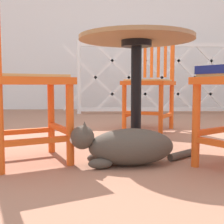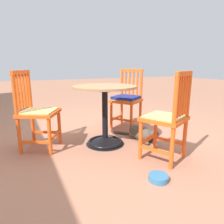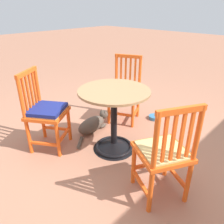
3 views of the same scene
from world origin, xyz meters
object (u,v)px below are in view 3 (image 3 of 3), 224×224
pet_water_bowl (154,117)px  orange_chair_at_corner (125,91)px  tabby_cat (94,124)px  orange_chair_facing_out (164,154)px  orange_chair_near_fence (45,112)px  cafe_table (114,127)px

pet_water_bowl → orange_chair_at_corner: bearing=-46.6°
tabby_cat → orange_chair_facing_out: bearing=74.8°
orange_chair_at_corner → pet_water_bowl: 0.61m
orange_chair_near_fence → orange_chair_facing_out: size_ratio=1.00×
cafe_table → pet_water_bowl: size_ratio=4.47×
orange_chair_facing_out → pet_water_bowl: orange_chair_facing_out is taller
tabby_cat → pet_water_bowl: (-0.84, 0.41, -0.07)m
orange_chair_at_corner → cafe_table: bearing=31.8°
cafe_table → pet_water_bowl: bearing=-175.6°
cafe_table → orange_chair_facing_out: size_ratio=0.83×
tabby_cat → cafe_table: bearing=76.3°
orange_chair_at_corner → tabby_cat: 0.63m
orange_chair_near_fence → orange_chair_facing_out: bearing=101.2°
tabby_cat → pet_water_bowl: tabby_cat is taller
orange_chair_near_fence → tabby_cat: bearing=170.0°
tabby_cat → orange_chair_at_corner: bearing=171.1°
cafe_table → orange_chair_at_corner: orange_chair_at_corner is taller
orange_chair_at_corner → orange_chair_near_fence: bearing=-9.5°
cafe_table → orange_chair_at_corner: bearing=-148.2°
orange_chair_at_corner → pet_water_bowl: orange_chair_at_corner is taller
orange_chair_facing_out → pet_water_bowl: (-1.17, -0.84, -0.41)m
orange_chair_near_fence → orange_chair_facing_out: (-0.27, 1.35, -0.01)m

